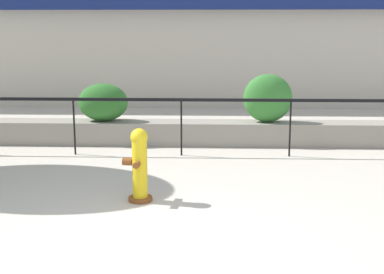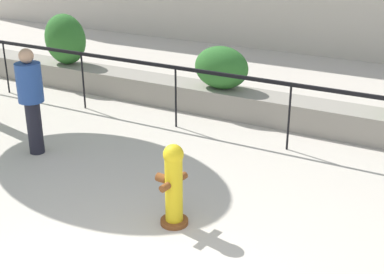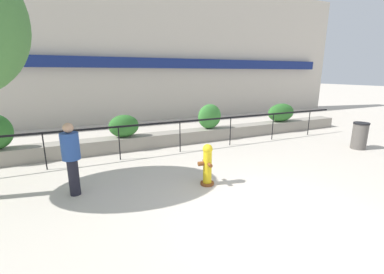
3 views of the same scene
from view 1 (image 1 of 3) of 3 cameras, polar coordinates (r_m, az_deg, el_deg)
name	(u,v)px [view 1 (image 1 of 3)]	position (r m, az deg, el deg)	size (l,w,h in m)	color
ground_plane	(155,257)	(6.05, -3.92, -12.70)	(120.00, 120.00, 0.00)	beige
planter_wall_low	(184,133)	(11.72, -0.82, 0.46)	(18.00, 0.70, 0.50)	gray
fence_railing_segment	(181,105)	(10.51, -1.15, 3.44)	(15.00, 0.05, 1.15)	black
hedge_bush_1	(103,102)	(11.84, -9.47, 3.67)	(1.09, 0.70, 0.82)	#2D6B28
hedge_bush_2	(268,98)	(11.64, 8.09, 4.12)	(1.05, 0.57, 1.04)	#387F33
fire_hydrant	(139,164)	(7.78, -5.63, -2.92)	(0.45, 0.48, 1.08)	brown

